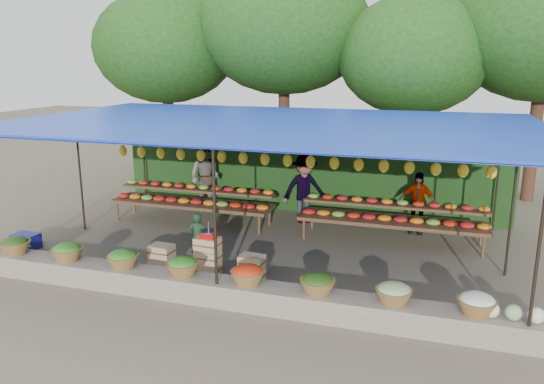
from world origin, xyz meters
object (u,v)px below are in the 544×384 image
(weighing_scale, at_px, (209,234))
(blue_crate_front, at_px, (18,253))
(vendor_seated, at_px, (198,238))
(crate_counter, at_px, (207,260))
(blue_crate_back, at_px, (26,241))

(weighing_scale, distance_m, blue_crate_front, 4.25)
(vendor_seated, bearing_deg, crate_counter, 117.49)
(blue_crate_back, bearing_deg, vendor_seated, 9.20)
(weighing_scale, bearing_deg, blue_crate_back, 177.70)
(blue_crate_front, bearing_deg, blue_crate_back, 135.38)
(blue_crate_back, bearing_deg, blue_crate_front, -57.18)
(blue_crate_front, height_order, blue_crate_back, blue_crate_back)
(vendor_seated, relative_size, blue_crate_front, 2.17)
(crate_counter, relative_size, vendor_seated, 2.24)
(weighing_scale, height_order, vendor_seated, weighing_scale)
(crate_counter, height_order, blue_crate_back, crate_counter)
(crate_counter, height_order, blue_crate_front, crate_counter)
(blue_crate_front, bearing_deg, weighing_scale, 22.15)
(crate_counter, distance_m, blue_crate_front, 4.13)
(vendor_seated, xyz_separation_m, blue_crate_back, (-3.99, -0.40, -0.37))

